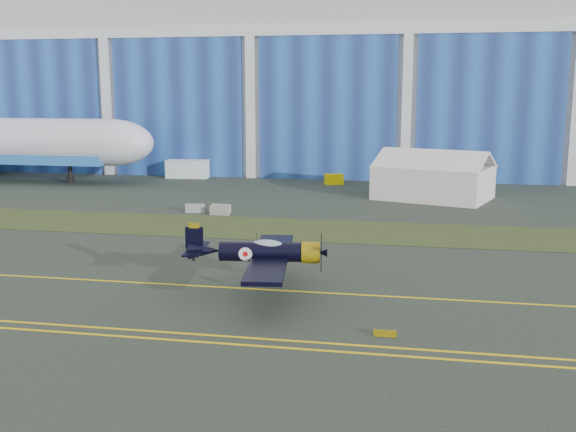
% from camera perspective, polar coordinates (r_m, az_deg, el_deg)
% --- Properties ---
extents(ground, '(260.00, 260.00, 0.00)m').
position_cam_1_polar(ground, '(52.64, -15.88, -3.64)').
color(ground, '#2F382E').
rests_on(ground, ground).
extents(grass_median, '(260.00, 10.00, 0.02)m').
position_cam_1_polar(grass_median, '(65.13, -10.44, -0.69)').
color(grass_median, '#475128').
rests_on(grass_median, ground).
extents(hangar, '(220.00, 45.70, 30.00)m').
position_cam_1_polar(hangar, '(119.63, -0.59, 11.77)').
color(hangar, silver).
rests_on(hangar, ground).
extents(taxiway_centreline, '(200.00, 0.20, 0.02)m').
position_cam_1_polar(taxiway_centreline, '(48.38, -18.50, -5.03)').
color(taxiway_centreline, yellow).
rests_on(taxiway_centreline, ground).
extents(guard_board_right, '(1.20, 0.15, 0.35)m').
position_cam_1_polar(guard_board_right, '(35.83, 8.23, -9.81)').
color(guard_board_right, yellow).
rests_on(guard_board_right, ground).
extents(warbird, '(11.28, 13.04, 3.53)m').
position_cam_1_polar(warbird, '(41.76, -2.27, -3.06)').
color(warbird, black).
rests_on(warbird, ground).
extents(tent, '(14.86, 12.78, 5.83)m').
position_cam_1_polar(tent, '(80.60, 12.23, 3.49)').
color(tent, white).
rests_on(tent, ground).
extents(shipping_container, '(6.18, 2.84, 2.61)m').
position_cam_1_polar(shipping_container, '(98.89, -8.50, 3.96)').
color(shipping_container, white).
rests_on(shipping_container, ground).
extents(tug, '(2.75, 2.27, 1.38)m').
position_cam_1_polar(tug, '(91.48, 3.91, 3.13)').
color(tug, '#E4CE00').
rests_on(tug, ground).
extents(barrier_a, '(2.06, 0.86, 0.90)m').
position_cam_1_polar(barrier_a, '(70.86, -7.86, 0.66)').
color(barrier_a, gray).
rests_on(barrier_a, ground).
extents(barrier_b, '(2.04, 0.77, 0.90)m').
position_cam_1_polar(barrier_b, '(69.14, -5.81, 0.45)').
color(barrier_b, gray).
rests_on(barrier_b, ground).
extents(barrier_c, '(2.03, 0.71, 0.90)m').
position_cam_1_polar(barrier_c, '(70.35, -5.69, 0.63)').
color(barrier_c, '#A09A85').
rests_on(barrier_c, ground).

